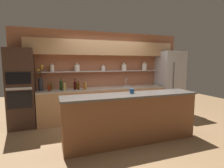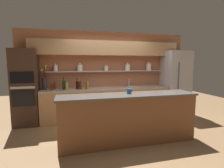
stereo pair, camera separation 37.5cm
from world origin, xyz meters
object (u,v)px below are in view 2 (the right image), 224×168
oven_tower (26,88)px  bottle_sauce_10 (86,86)px  sink_fixture (130,86)px  bottle_sauce_0 (88,85)px  bottle_sauce_6 (52,87)px  bottle_spirit_9 (88,85)px  bottle_oil_4 (79,85)px  coffee_mug (129,91)px  bottle_spirit_2 (81,86)px  bottle_sauce_7 (52,88)px  refrigerator (175,83)px  flower_vase (44,81)px  bottle_spirit_8 (67,86)px  bottle_oil_3 (54,86)px  bottle_wine_5 (64,85)px  bottle_wine_1 (77,85)px

oven_tower → bottle_sauce_10: (1.59, -0.14, -0.01)m
sink_fixture → bottle_sauce_0: bearing=172.4°
bottle_sauce_6 → bottle_spirit_9: size_ratio=0.73×
bottle_oil_4 → coffee_mug: (0.91, -1.73, 0.07)m
bottle_spirit_2 → coffee_mug: bearing=-59.6°
bottle_sauce_0 → bottle_sauce_7: bearing=-165.5°
refrigerator → flower_vase: 4.04m
refrigerator → bottle_oil_4: bearing=177.3°
refrigerator → bottle_oil_4: 3.09m
bottle_spirit_8 → bottle_oil_4: bearing=28.1°
bottle_spirit_2 → bottle_oil_4: bottle_spirit_2 is taller
bottle_oil_3 → flower_vase: bearing=-171.5°
flower_vase → coffee_mug: flower_vase is taller
refrigerator → bottle_wine_5: bearing=178.8°
bottle_spirit_2 → bottle_oil_3: bearing=161.9°
flower_vase → bottle_oil_4: size_ratio=3.22×
bottle_sauce_0 → bottle_wine_1: bearing=-146.6°
bottle_oil_3 → bottle_oil_4: bearing=-1.1°
flower_vase → bottle_sauce_6: flower_vase is taller
bottle_wine_5 → coffee_mug: size_ratio=3.22×
refrigerator → bottle_wine_1: 3.15m
refrigerator → bottle_sauce_0: bearing=175.6°
oven_tower → bottle_wine_1: 1.34m
bottle_sauce_7 → bottle_spirit_9: 0.96m
bottle_wine_1 → bottle_sauce_10: (0.25, -0.10, -0.03)m
bottle_sauce_7 → bottle_oil_3: bearing=77.9°
sink_fixture → bottle_wine_1: bearing=-178.1°
bottle_sauce_7 → bottle_sauce_10: bearing=-3.9°
bottle_wine_5 → bottle_sauce_0: bearing=11.6°
refrigerator → bottle_oil_3: refrigerator is taller
bottle_sauce_0 → bottle_spirit_9: size_ratio=0.64×
flower_vase → bottle_sauce_6: (0.19, -0.02, -0.15)m
bottle_spirit_2 → bottle_sauce_6: bottle_spirit_2 is taller
refrigerator → sink_fixture: bearing=178.2°
bottle_wine_5 → bottle_sauce_7: bearing=-159.2°
bottle_sauce_10 → coffee_mug: bearing=-64.0°
refrigerator → oven_tower: refrigerator is taller
oven_tower → bottle_wine_5: size_ratio=5.88×
bottle_wine_5 → bottle_sauce_6: size_ratio=1.78×
bottle_oil_3 → bottle_spirit_9: bottle_spirit_9 is taller
coffee_mug → refrigerator: bearing=36.0°
bottle_oil_4 → bottle_sauce_6: bottle_oil_4 is taller
bottle_oil_4 → bottle_spirit_8: (-0.35, -0.19, 0.02)m
bottle_oil_4 → bottle_spirit_2: bearing=-84.5°
bottle_wine_1 → bottle_spirit_2: (0.09, -0.07, -0.01)m
oven_tower → flower_vase: (0.46, 0.08, 0.14)m
bottle_oil_3 → bottle_sauce_7: bottle_oil_3 is taller
refrigerator → bottle_spirit_8: 3.44m
bottle_sauce_0 → bottle_oil_3: bearing=-176.4°
bottle_spirit_9 → refrigerator: bearing=0.6°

